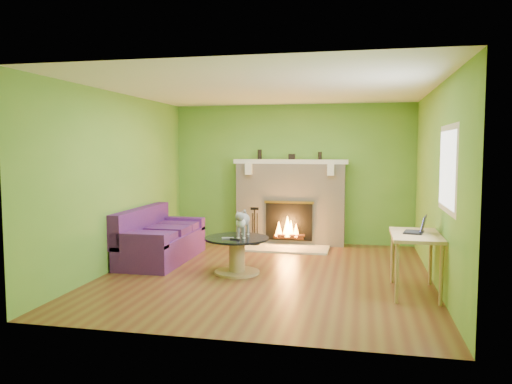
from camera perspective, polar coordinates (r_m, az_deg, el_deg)
floor at (r=7.19m, az=1.29°, el=-9.35°), size 5.00×5.00×0.00m
ceiling at (r=7.01m, az=1.33°, el=11.71°), size 5.00×5.00×0.00m
wall_back at (r=9.44m, az=4.13°, el=2.07°), size 5.00×0.00×5.00m
wall_front at (r=4.56m, az=-4.53°, el=-1.07°), size 5.00×0.00×5.00m
wall_left at (r=7.72m, az=-15.34°, el=1.25°), size 0.00×5.00×5.00m
wall_right at (r=6.93m, az=19.93°, el=0.72°), size 0.00×5.00×5.00m
window_frame at (r=6.02m, az=21.08°, el=2.47°), size 0.00×1.20×1.20m
window_pane at (r=6.02m, az=21.00°, el=2.47°), size 0.00×1.06×1.06m
fireplace at (r=9.30m, az=3.95°, el=-1.24°), size 2.10×0.46×1.58m
hearth at (r=8.92m, az=3.45°, el=-6.43°), size 1.50×0.75×0.03m
mantel at (r=9.23m, az=3.96°, el=3.49°), size 2.10×0.28×0.08m
sofa at (r=8.13m, az=-11.05°, el=-5.42°), size 0.87×1.85×0.83m
coffee_table at (r=7.16m, az=-2.19°, el=-6.94°), size 0.92×0.92×0.52m
desk at (r=6.42m, az=17.77°, el=-5.35°), size 0.58×1.00×0.74m
cat at (r=7.11m, az=-1.48°, el=-3.58°), size 0.27×0.65×0.40m
remote_silver at (r=7.03m, az=-3.23°, el=-5.27°), size 0.18×0.08×0.02m
remote_black at (r=6.94m, az=-2.40°, el=-5.40°), size 0.16×0.10×0.02m
laptop at (r=6.44m, az=17.60°, el=-3.51°), size 0.31×0.34×0.22m
fire_tools at (r=9.10m, az=-0.16°, el=-3.89°), size 0.18×0.18×0.69m
mantel_vase_left at (r=9.36m, az=0.42°, el=4.32°), size 0.08×0.08×0.18m
mantel_vase_right at (r=9.20m, az=7.32°, el=4.15°), size 0.07×0.07×0.14m
mantel_box at (r=9.26m, az=4.12°, el=4.05°), size 0.12×0.08×0.10m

